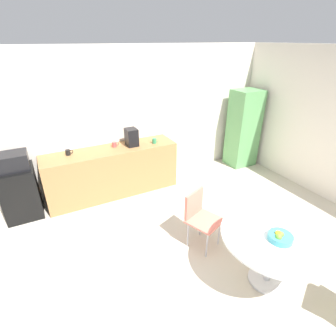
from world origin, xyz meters
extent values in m
plane|color=beige|center=(0.00, 0.00, 0.00)|extent=(6.00, 6.00, 0.00)
cube|color=silver|center=(0.00, 3.00, 1.30)|extent=(6.00, 0.10, 2.60)
cube|color=#9E7042|center=(-0.47, 2.65, 0.45)|extent=(2.39, 0.60, 0.90)
cube|color=black|center=(-2.02, 2.65, 0.43)|extent=(0.54, 0.54, 0.86)
cube|color=black|center=(-2.02, 2.65, 0.99)|extent=(0.48, 0.38, 0.26)
cube|color=#599959|center=(2.55, 2.55, 0.85)|extent=(0.60, 0.50, 1.71)
cylinder|color=silver|center=(0.58, -0.21, 0.01)|extent=(0.44, 0.44, 0.03)
cylinder|color=silver|center=(0.58, -0.21, 0.38)|extent=(0.08, 0.08, 0.70)
cylinder|color=white|center=(0.58, -0.21, 0.71)|extent=(1.24, 1.24, 0.03)
cylinder|color=silver|center=(0.43, 0.58, 0.21)|extent=(0.02, 0.02, 0.42)
cylinder|color=silver|center=(0.14, 0.46, 0.21)|extent=(0.02, 0.02, 0.42)
cylinder|color=silver|center=(0.31, 0.87, 0.21)|extent=(0.02, 0.02, 0.42)
cylinder|color=silver|center=(0.02, 0.75, 0.21)|extent=(0.02, 0.02, 0.42)
cube|color=#DB7260|center=(0.23, 0.66, 0.44)|extent=(0.55, 0.55, 0.03)
cube|color=#DB7260|center=(0.16, 0.84, 0.64)|extent=(0.37, 0.18, 0.38)
cylinder|color=teal|center=(0.53, -0.28, 0.76)|extent=(0.26, 0.26, 0.07)
sphere|color=orange|center=(0.52, -0.27, 0.80)|extent=(0.07, 0.07, 0.07)
sphere|color=yellow|center=(0.52, -0.25, 0.80)|extent=(0.07, 0.07, 0.07)
sphere|color=#66B233|center=(0.53, -0.28, 0.80)|extent=(0.07, 0.07, 0.07)
sphere|color=#66B233|center=(0.48, -0.30, 0.80)|extent=(0.07, 0.07, 0.07)
cylinder|color=black|center=(-1.18, 2.73, 0.95)|extent=(0.08, 0.08, 0.09)
torus|color=black|center=(-1.12, 2.73, 0.95)|extent=(0.06, 0.01, 0.06)
cylinder|color=#338C59|center=(0.35, 2.56, 0.95)|extent=(0.08, 0.08, 0.09)
torus|color=#338C59|center=(0.41, 2.56, 0.95)|extent=(0.06, 0.01, 0.06)
cylinder|color=#D84C4C|center=(-0.37, 2.72, 0.95)|extent=(0.08, 0.08, 0.09)
torus|color=#D84C4C|center=(-0.32, 2.72, 0.95)|extent=(0.06, 0.01, 0.06)
cube|color=black|center=(-0.06, 2.65, 1.06)|extent=(0.20, 0.24, 0.32)
camera|label=1|loc=(-1.53, -1.63, 2.68)|focal=27.65mm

